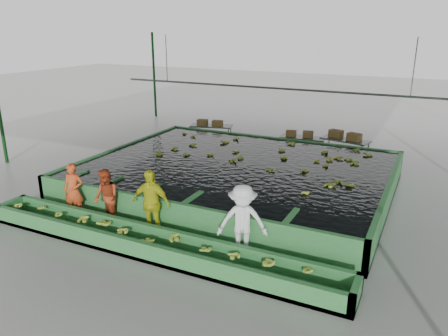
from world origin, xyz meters
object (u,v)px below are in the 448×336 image
at_px(flotation_tank, 237,175).
at_px(box_stack_right, 345,139).
at_px(worker_c, 151,203).
at_px(packing_table_left, 211,134).
at_px(worker_a, 74,191).
at_px(box_stack_mid, 299,137).
at_px(sorting_trough, 151,243).
at_px(packing_table_mid, 302,147).
at_px(worker_d, 242,222).
at_px(packing_table_right, 344,150).
at_px(worker_b, 106,198).
at_px(box_stack_left, 210,126).

bearing_deg(flotation_tank, box_stack_right, 62.42).
height_order(worker_c, packing_table_left, worker_c).
relative_size(worker_a, box_stack_mid, 1.41).
bearing_deg(box_stack_right, sorting_trough, -104.53).
relative_size(flotation_tank, box_stack_mid, 8.65).
height_order(packing_table_mid, box_stack_right, box_stack_right).
bearing_deg(packing_table_mid, worker_c, -99.13).
xyz_separation_m(worker_c, worker_d, (2.63, 0.00, 0.01)).
bearing_deg(worker_c, packing_table_right, 62.80).
distance_m(packing_table_mid, box_stack_right, 1.79).
xyz_separation_m(worker_c, packing_table_left, (-3.04, 9.21, -0.48)).
relative_size(worker_c, packing_table_left, 0.95).
distance_m(flotation_tank, packing_table_left, 6.06).
distance_m(worker_b, box_stack_left, 9.24).
bearing_deg(packing_table_left, packing_table_mid, -2.60).
relative_size(sorting_trough, worker_a, 6.15).
relative_size(worker_d, packing_table_mid, 0.99).
bearing_deg(box_stack_left, worker_a, -87.73).
height_order(worker_b, box_stack_mid, worker_b).
relative_size(worker_b, worker_d, 0.87).
bearing_deg(worker_d, worker_a, 156.55).
bearing_deg(packing_table_left, worker_b, -80.48).
xyz_separation_m(worker_b, worker_d, (4.12, 0.00, 0.12)).
bearing_deg(worker_d, packing_table_left, 98.15).
distance_m(packing_table_left, packing_table_mid, 4.49).
relative_size(worker_d, box_stack_right, 1.34).
bearing_deg(worker_d, sorting_trough, 177.38).
distance_m(sorting_trough, box_stack_left, 10.56).
height_order(packing_table_mid, packing_table_right, packing_table_right).
distance_m(worker_a, worker_d, 5.33).
xyz_separation_m(worker_a, worker_d, (5.33, 0.00, 0.11)).
height_order(packing_table_left, packing_table_right, packing_table_right).
bearing_deg(packing_table_left, worker_c, -71.74).
height_order(flotation_tank, worker_b, worker_b).
bearing_deg(worker_b, box_stack_mid, 97.19).
distance_m(worker_a, packing_table_right, 10.97).
xyz_separation_m(box_stack_left, box_stack_mid, (4.38, -0.12, -0.03)).
bearing_deg(worker_a, flotation_tank, 35.30).
bearing_deg(packing_table_right, box_stack_left, -178.68).
bearing_deg(packing_table_right, worker_b, -116.82).
distance_m(sorting_trough, box_stack_right, 10.48).
bearing_deg(flotation_tank, packing_table_right, 61.76).
relative_size(worker_a, worker_b, 1.00).
bearing_deg(worker_c, worker_d, -8.21).
height_order(packing_table_left, box_stack_mid, box_stack_mid).
height_order(worker_d, box_stack_left, worker_d).
distance_m(packing_table_right, box_stack_mid, 1.93).
bearing_deg(box_stack_right, worker_d, -93.20).
distance_m(flotation_tank, worker_b, 4.76).
bearing_deg(box_stack_mid, box_stack_left, 178.41).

